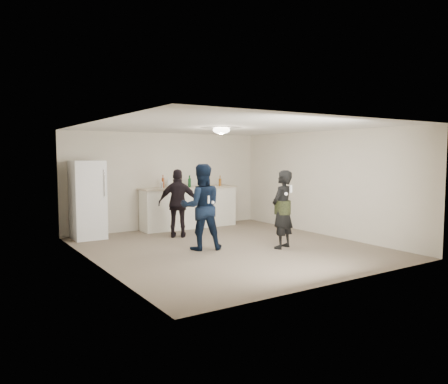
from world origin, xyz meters
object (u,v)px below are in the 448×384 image
woman (282,209)px  counter (189,208)px  man (201,207)px  fridge (88,200)px  shaker (161,185)px  spectator (178,203)px

woman → counter: bearing=-103.8°
man → woman: 1.67m
fridge → woman: 4.47m
fridge → shaker: fridge is taller
counter → shaker: bearing=-171.2°
woman → man: bearing=-49.2°
man → spectator: bearing=-79.0°
woman → shaker: bearing=-89.1°
counter → woman: 3.34m
counter → man: man is taller
man → spectator: size_ratio=1.09×
shaker → spectator: bearing=-89.6°
fridge → shaker: (1.82, -0.06, 0.28)m
spectator → shaker: bearing=-58.6°
fridge → spectator: fridge is taller
fridge → shaker: 1.85m
shaker → man: size_ratio=0.10×
shaker → spectator: spectator is taller
counter → shaker: size_ratio=15.29×
counter → fridge: size_ratio=1.44×
fridge → man: fridge is taller
counter → woman: size_ratio=1.61×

